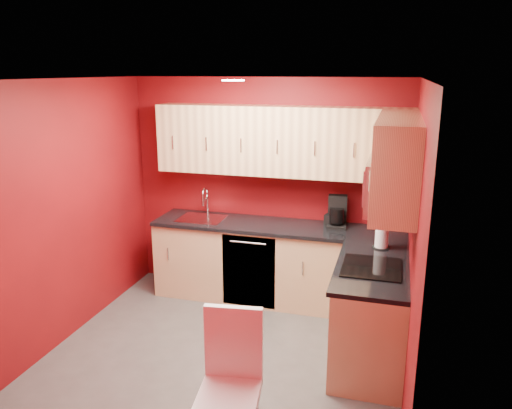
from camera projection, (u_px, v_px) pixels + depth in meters
The scene contains 21 objects.
floor at pixel (226, 351), 4.72m from camera, with size 3.20×3.20×0.00m, color #514E4B.
ceiling at pixel (222, 79), 4.07m from camera, with size 3.20×3.20×0.00m, color white.
wall_back at pixel (267, 188), 5.78m from camera, with size 3.20×3.20×0.00m, color maroon.
wall_front at pixel (141, 297), 3.00m from camera, with size 3.20×3.20×0.00m, color maroon.
wall_left at pixel (68, 212), 4.82m from camera, with size 3.00×3.00×0.00m, color maroon.
wall_right at pixel (414, 242), 3.97m from camera, with size 3.00×3.00×0.00m, color maroon.
base_cabinets_back at pixel (277, 264), 5.67m from camera, with size 2.80×0.60×0.87m, color #DCAD7D.
base_cabinets_right at pixel (371, 315), 4.49m from camera, with size 0.60×1.30×0.87m, color #DCAD7D.
countertop_back at pixel (277, 227), 5.53m from camera, with size 2.80×0.63×0.04m, color black.
countertop_right at pixel (372, 269), 4.36m from camera, with size 0.63×1.27×0.04m, color black.
upper_cabinets_back at pixel (281, 141), 5.42m from camera, with size 2.80×0.35×0.75m, color #E6BC82.
upper_cabinets_right at pixel (397, 153), 4.26m from camera, with size 0.35×1.55×0.75m.
microwave at pixel (391, 185), 4.10m from camera, with size 0.42×0.76×0.42m.
cooktop at pixel (372, 267), 4.33m from camera, with size 0.50×0.55×0.01m, color black.
sink at pixel (202, 215), 5.77m from camera, with size 0.52×0.42×0.35m.
dishwasher_front at pixel (249, 272), 5.46m from camera, with size 0.60×0.02×0.82m, color black.
downlight at pixel (233, 80), 4.35m from camera, with size 0.20×0.20×0.01m, color white.
coffee_maker at pixel (337, 212), 5.42m from camera, with size 0.20×0.27×0.34m, color black, non-canonical shape.
napkin_holder at pixel (331, 220), 5.49m from camera, with size 0.12×0.12×0.13m, color black, non-canonical shape.
paper_towel at pixel (382, 234), 4.78m from camera, with size 0.16×0.16×0.29m, color white, non-canonical shape.
dining_chair at pixel (229, 388), 3.36m from camera, with size 0.41×0.43×1.01m, color white, non-canonical shape.
Camera 1 is at (1.42, -3.95, 2.57)m, focal length 35.00 mm.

